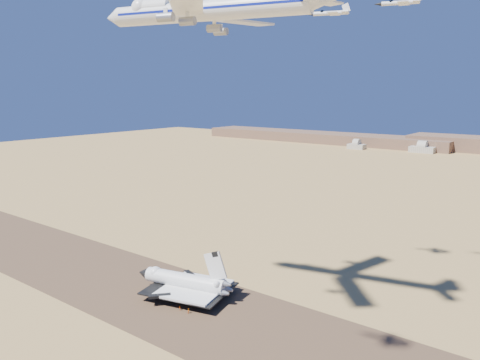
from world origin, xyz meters
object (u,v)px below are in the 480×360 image
Objects in this scene: crew_c at (180,308)px; chase_jet_f at (399,3)px; carrier_747 at (200,11)px; shuttle at (185,282)px; crew_a at (191,304)px; crew_b at (189,311)px; chase_jet_e at (330,13)px.

crew_c is 0.10× the size of chase_jet_f.
carrier_747 is at bearing -146.82° from crew_c.
chase_jet_f is (56.75, 50.41, 100.20)m from shuttle.
carrier_747 is 70.91m from chase_jet_f.
crew_a reaches higher than crew_c.
carrier_747 reaches higher than chase_jet_f.
carrier_747 is at bearing -91.60° from crew_a.
chase_jet_f is at bearing -60.97° from crew_b.
crew_a is (8.54, -5.63, -4.20)m from shuttle.
chase_jet_f reaches higher than crew_c.
crew_b is at bearing 178.43° from carrier_747.
crew_c is (-1.37, -4.23, -0.18)m from crew_a.
carrier_747 is at bearing -139.15° from chase_jet_f.
crew_c is (-10.32, -1.58, -98.15)m from carrier_747.
chase_jet_e is (23.66, 51.32, 102.04)m from crew_b.
crew_a is 4.79m from crew_b.
shuttle is 2.55× the size of chase_jet_f.
chase_jet_f is (21.93, 8.73, 2.42)m from chase_jet_e.
chase_jet_e is 23.72m from chase_jet_f.
carrier_747 is 48.30× the size of crew_c.
shuttle is 12.95m from crew_c.
chase_jet_f is (39.27, 58.69, 6.42)m from carrier_747.
crew_b is at bearing -132.07° from chase_jet_e.
shuttle is 11.05m from crew_a.
chase_jet_e is (17.34, 49.97, 4.00)m from carrier_747.
crew_b is at bearing -152.30° from crew_c.
shuttle reaches higher than crew_c.
chase_jet_e is (26.29, 47.31, 101.97)m from crew_a.
shuttle is 0.52× the size of carrier_747.
shuttle is 95.75m from carrier_747.
crew_b is 4.01m from crew_c.
carrier_747 reaches higher than crew_a.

